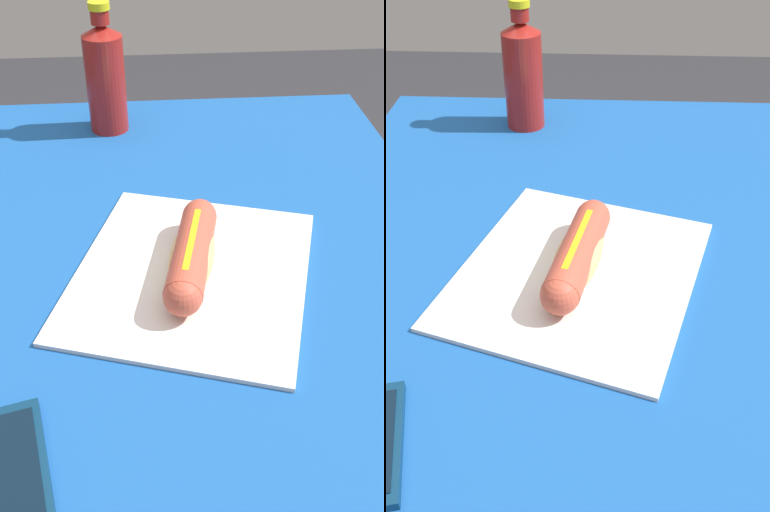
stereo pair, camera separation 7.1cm
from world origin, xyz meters
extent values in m
cylinder|color=brown|center=(-0.41, -0.27, 0.36)|extent=(0.07, 0.07, 0.72)
cylinder|color=brown|center=(-0.41, 0.27, 0.36)|extent=(0.07, 0.07, 0.72)
cube|color=brown|center=(0.00, 0.00, 0.73)|extent=(0.98, 0.71, 0.03)
cube|color=#19519E|center=(0.00, 0.00, 0.75)|extent=(1.04, 0.77, 0.00)
cube|color=silver|center=(0.03, 0.01, 0.75)|extent=(0.39, 0.37, 0.01)
ellipsoid|color=#DBB26B|center=(0.03, 0.01, 0.78)|extent=(0.16, 0.09, 0.05)
cylinder|color=#BC4C38|center=(0.03, 0.01, 0.79)|extent=(0.17, 0.08, 0.05)
sphere|color=#BC4C38|center=(0.11, -0.01, 0.79)|extent=(0.05, 0.05, 0.05)
sphere|color=#BC4C38|center=(-0.05, 0.03, 0.79)|extent=(0.05, 0.05, 0.05)
cube|color=yellow|center=(0.03, 0.01, 0.81)|extent=(0.12, 0.03, 0.00)
cylinder|color=maroon|center=(-0.40, -0.11, 0.84)|extent=(0.07, 0.07, 0.17)
cone|color=maroon|center=(-0.40, -0.11, 0.93)|extent=(0.07, 0.07, 0.02)
cylinder|color=maroon|center=(-0.40, -0.11, 0.95)|extent=(0.03, 0.03, 0.02)
cylinder|color=yellow|center=(-0.40, -0.11, 0.97)|extent=(0.04, 0.04, 0.01)
camera|label=1|loc=(0.59, -0.03, 1.22)|focal=40.30mm
camera|label=2|loc=(0.60, 0.04, 1.22)|focal=40.30mm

